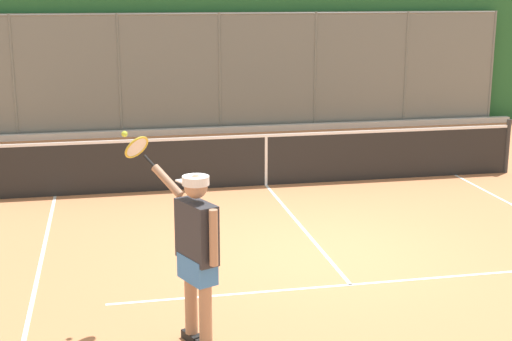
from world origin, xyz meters
TOP-DOWN VIEW (x-y plane):
  - ground_plane at (0.00, 0.00)m, footprint 60.00×60.00m
  - court_line_markings at (0.00, 1.44)m, footprint 7.64×8.91m
  - fence_backdrop at (-0.00, -9.83)m, footprint 17.90×1.37m
  - tennis_net at (0.00, -3.74)m, footprint 9.82×0.09m
  - tennis_player at (2.04, 2.35)m, footprint 0.89×1.25m

SIDE VIEW (x-z plane):
  - ground_plane at x=0.00m, z-range 0.00..0.00m
  - court_line_markings at x=0.00m, z-range 0.00..0.01m
  - tennis_net at x=0.00m, z-range -0.04..1.03m
  - tennis_player at x=2.04m, z-range 0.03..2.11m
  - fence_backdrop at x=0.00m, z-range -0.01..3.38m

